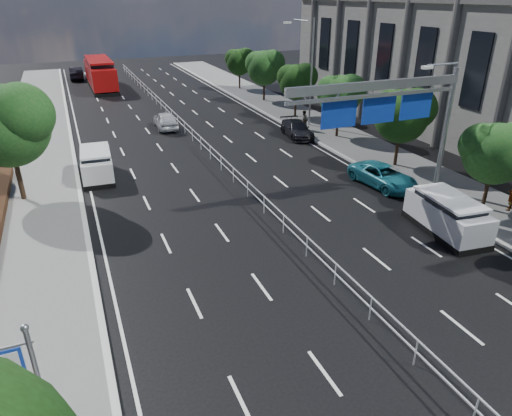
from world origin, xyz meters
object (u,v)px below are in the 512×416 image
red_bus (100,73)px  parked_car_teal (383,176)px  near_car_silver (166,120)px  parked_car_dark (297,129)px  overhead_gantry (393,103)px  pedestrian_b (304,120)px  white_minivan (97,164)px  near_car_dark (76,73)px  silver_minivan (447,215)px  toilet_sign (15,379)px

red_bus → parked_car_teal: size_ratio=2.56×
near_car_silver → parked_car_dark: size_ratio=0.97×
overhead_gantry → near_car_silver: size_ratio=2.40×
near_car_silver → pedestrian_b: pedestrian_b is taller
white_minivan → parked_car_teal: size_ratio=0.95×
white_minivan → pedestrian_b: 17.96m
red_bus → near_car_silver: 21.94m
red_bus → near_car_dark: bearing=106.8°
overhead_gantry → near_car_dark: bearing=105.3°
red_bus → parked_car_teal: (12.72, -39.89, -1.20)m
red_bus → parked_car_dark: red_bus is taller
overhead_gantry → parked_car_dark: size_ratio=2.33×
silver_minivan → pedestrian_b: size_ratio=2.93×
toilet_sign → silver_minivan: 19.39m
near_car_silver → pedestrian_b: size_ratio=2.64×
red_bus → white_minivan: bearing=-96.4°
near_car_dark → white_minivan: bearing=90.8°
parked_car_dark → near_car_silver: bearing=151.7°
near_car_silver → near_car_dark: size_ratio=0.86×
toilet_sign → pedestrian_b: size_ratio=2.68×
near_car_silver → parked_car_teal: size_ratio=0.92×
overhead_gantry → white_minivan: size_ratio=2.33×
toilet_sign → overhead_gantry: overhead_gantry is taller
red_bus → parked_car_dark: bearing=-66.3°
toilet_sign → parked_car_teal: (19.25, 12.00, -2.30)m
silver_minivan → white_minivan: bearing=142.9°
white_minivan → pedestrian_b: bearing=18.2°
near_car_dark → pedestrian_b: (16.52, -35.18, 0.14)m
toilet_sign → near_car_silver: size_ratio=1.02×
red_bus → pedestrian_b: 30.50m
red_bus → near_car_dark: (-2.51, 8.11, -1.03)m
overhead_gantry → parked_car_teal: bearing=51.3°
parked_car_teal → pedestrian_b: 12.89m
parked_car_dark → red_bus: bearing=121.3°
parked_car_teal → parked_car_dark: parked_car_teal is taller
parked_car_teal → parked_car_dark: bearing=82.7°
white_minivan → red_bus: size_ratio=0.37×
parked_car_dark → parked_car_teal: bearing=-82.8°
overhead_gantry → red_bus: (-11.16, 41.84, -3.76)m
red_bus → parked_car_teal: 41.89m
overhead_gantry → parked_car_dark: 14.43m
toilet_sign → white_minivan: size_ratio=0.99×
red_bus → parked_car_dark: size_ratio=2.70×
overhead_gantry → pedestrian_b: overhead_gantry is taller
white_minivan → pedestrian_b: white_minivan is taller
near_car_silver → near_car_dark: (-5.81, 29.77, 0.09)m
parked_car_dark → pedestrian_b: pedestrian_b is taller
toilet_sign → parked_car_teal: size_ratio=0.94×
red_bus → near_car_silver: red_bus is taller
toilet_sign → near_car_silver: 31.87m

